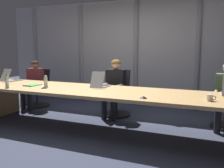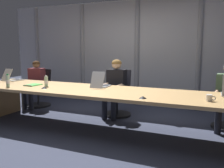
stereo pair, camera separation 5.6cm
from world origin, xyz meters
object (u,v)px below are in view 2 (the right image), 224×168
Objects in this scene: laptop_left_end at (13,78)px; person_left_end at (35,81)px; office_chair_left_end at (39,92)px; water_bottle_secondary at (8,81)px; coffee_mug_near at (210,98)px; office_chair_left_mid at (118,98)px; spiral_notepad at (33,85)px; water_bottle_primary at (46,81)px; laptop_left_mid at (101,84)px; person_left_mid at (115,84)px; conference_mic_left_side at (143,97)px; conference_mic_middle at (44,87)px.

person_left_end is (0.06, 0.62, -0.14)m from laptop_left_end.
laptop_left_end is at bearing -0.89° from office_chair_left_end.
office_chair_left_end is at bearing 179.28° from person_left_end.
water_bottle_secondary is (0.56, -0.68, 0.06)m from laptop_left_end.
person_left_end is 4.15m from coffee_mug_near.
spiral_notepad is (-1.33, -1.12, 0.37)m from office_chair_left_mid.
laptop_left_end is 2.29× the size of water_bottle_primary.
water_bottle_primary is (-1.00, -1.12, 0.46)m from office_chair_left_mid.
office_chair_left_mid is 1.58m from water_bottle_primary.
laptop_left_mid is 0.65m from person_left_mid.
person_left_end is 10.30× the size of conference_mic_left_side.
conference_mic_middle is at bearing -179.25° from coffee_mug_near.
person_left_end reaches higher than coffee_mug_near.
water_bottle_secondary is at bearing 22.07° from office_chair_left_end.
water_bottle_secondary is (-1.61, -1.31, 0.14)m from person_left_mid.
laptop_left_end reaches higher than water_bottle_secondary.
laptop_left_mid is at bearing 22.67° from water_bottle_secondary.
coffee_mug_near is 0.91m from conference_mic_left_side.
office_chair_left_end is 1.85m from conference_mic_middle.
conference_mic_left_side is at bearing -10.10° from water_bottle_primary.
water_bottle_secondary is 0.46m from spiral_notepad.
person_left_mid reaches higher than laptop_left_mid.
person_left_end is 3.37m from conference_mic_left_side.
coffee_mug_near is 2.76m from conference_mic_middle.
spiral_notepad is (-0.33, 0.01, -0.09)m from water_bottle_primary.
laptop_left_end is 0.64m from person_left_end.
person_left_end is at bearing -85.07° from office_chair_left_mid.
water_bottle_secondary is at bearing 108.60° from laptop_left_mid.
office_chair_left_mid is at bearing -5.28° from laptop_left_mid.
conference_mic_middle is (-2.76, -0.04, -0.03)m from coffee_mug_near.
office_chair_left_mid is 2.23m from water_bottle_secondary.
coffee_mug_near is at bearing -0.26° from spiral_notepad.
person_left_end reaches higher than conference_mic_middle.
coffee_mug_near is at bearing 71.18° from person_left_end.
water_bottle_primary is 2.02m from conference_mic_left_side.
laptop_left_end is at bearing 85.52° from laptop_left_mid.
water_bottle_primary is at bearing 1.18° from spiral_notepad.
water_bottle_secondary is at bearing -125.36° from spiral_notepad.
laptop_left_mid is 4.52× the size of conference_mic_left_side.
water_bottle_primary is at bearing 104.06° from laptop_left_mid.
office_chair_left_end is 3.47m from conference_mic_left_side.
coffee_mug_near is at bearing 74.87° from office_chair_left_end.
conference_mic_left_side is (0.99, -1.32, 0.05)m from person_left_mid.
water_bottle_secondary is at bearing 18.22° from person_left_end.
water_bottle_primary is 0.85× the size of water_bottle_secondary.
conference_mic_left_side is at bearing 63.96° from person_left_end.
water_bottle_primary is at bearing 47.72° from office_chair_left_end.
conference_mic_left_side is at bearing -0.26° from water_bottle_secondary.
conference_mic_middle is (0.72, 0.14, -0.09)m from water_bottle_secondary.
office_chair_left_mid is 3.96× the size of water_bottle_secondary.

